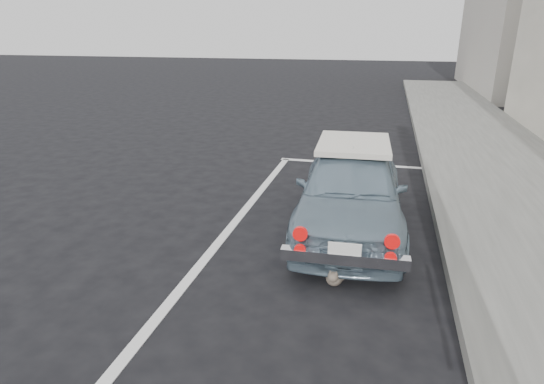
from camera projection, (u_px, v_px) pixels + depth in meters
The scene contains 4 objects.
pline_front at pixel (354, 164), 9.13m from camera, with size 3.00×0.12×0.01m, color silver.
pline_side at pixel (232, 226), 6.25m from camera, with size 0.12×7.00×0.01m, color silver.
retro_coupe at pixel (351, 187), 6.01m from camera, with size 1.51×3.44×1.15m.
cat at pixel (335, 276), 4.78m from camera, with size 0.20×0.43×0.23m.
Camera 1 is at (1.01, -2.43, 2.55)m, focal length 30.00 mm.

